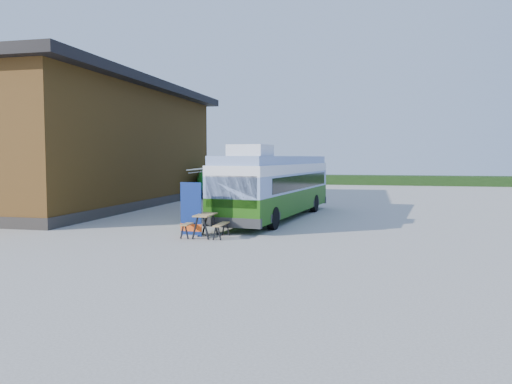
% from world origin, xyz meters
% --- Properties ---
extents(ground, '(100.00, 100.00, 0.00)m').
position_xyz_m(ground, '(0.00, 0.00, 0.00)').
color(ground, '#BCB7AD').
rests_on(ground, ground).
extents(barn, '(9.60, 21.20, 7.50)m').
position_xyz_m(barn, '(-10.50, 10.00, 3.59)').
color(barn, brown).
rests_on(barn, ground).
extents(hedge, '(40.00, 3.00, 1.00)m').
position_xyz_m(hedge, '(8.00, 38.00, 0.50)').
color(hedge, '#264419').
rests_on(hedge, ground).
extents(bus, '(3.80, 11.59, 3.50)m').
position_xyz_m(bus, '(1.79, 6.13, 1.67)').
color(bus, '#2A6711').
rests_on(bus, ground).
extents(awning, '(2.85, 4.11, 0.50)m').
position_xyz_m(awning, '(-0.56, 5.91, 2.55)').
color(awning, white).
rests_on(awning, ground).
extents(banner, '(0.88, 0.25, 2.04)m').
position_xyz_m(banner, '(-0.29, -0.04, 0.83)').
color(banner, navy).
rests_on(banner, ground).
extents(picnic_table, '(1.54, 1.37, 0.87)m').
position_xyz_m(picnic_table, '(0.32, -0.15, 0.65)').
color(picnic_table, tan).
rests_on(picnic_table, ground).
extents(person_a, '(0.62, 0.68, 1.57)m').
position_xyz_m(person_a, '(-3.85, 8.72, 0.78)').
color(person_a, '#999999').
rests_on(person_a, ground).
extents(person_b, '(1.01, 1.00, 1.64)m').
position_xyz_m(person_b, '(0.42, 9.96, 0.82)').
color(person_b, '#999999').
rests_on(person_b, ground).
extents(slurry_tanker, '(3.07, 5.36, 2.10)m').
position_xyz_m(slurry_tanker, '(-5.70, 17.90, 1.21)').
color(slurry_tanker, green).
rests_on(slurry_tanker, ground).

